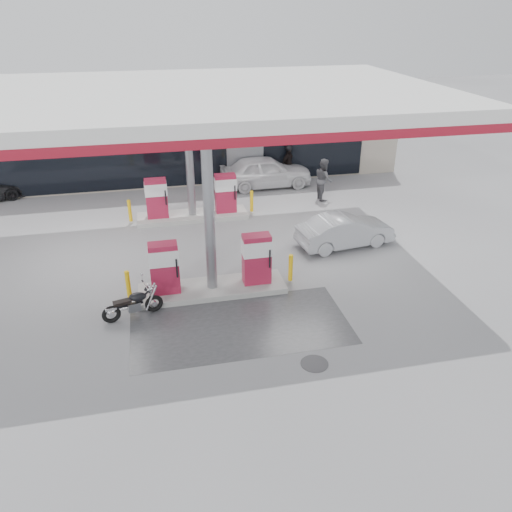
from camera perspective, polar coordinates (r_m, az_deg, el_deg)
The scene contains 12 objects.
ground at distance 13.93m, azimuth -3.84°, elevation -8.19°, with size 90.00×90.00×0.00m, color gray.
wet_patch at distance 13.99m, azimuth -1.80°, elevation -7.95°, with size 6.00×3.00×0.00m, color #4C4C4F.
drain_cover at distance 12.77m, azimuth 6.70°, elevation -12.12°, with size 0.70×0.70×0.01m, color #38383A.
store_building at distance 27.91m, azimuth -9.17°, elevation 14.33°, with size 22.00×8.22×4.00m.
canopy at distance 16.58m, azimuth -7.22°, elevation 17.31°, with size 16.00×10.02×5.51m.
pump_island_near at distance 15.24m, azimuth -5.08°, elevation -1.74°, with size 5.14×1.30×1.78m.
pump_island_far at distance 20.68m, azimuth -7.34°, elevation 6.15°, with size 5.14×1.30×1.78m.
parked_motorcycle at distance 14.56m, azimuth -13.82°, elevation -5.41°, with size 1.73×0.73×0.90m.
sedan_white at distance 24.23m, azimuth 1.11°, elevation 9.63°, with size 1.77×4.40×1.50m, color white.
attendant at distance 22.76m, azimuth 7.72°, elevation 8.69°, with size 0.91×0.71×1.86m, color #4C4C50.
hatchback_silver at distance 18.44m, azimuth 10.16°, elevation 2.84°, with size 1.24×3.57×1.18m, color #A8AAB0.
biker_walking at distance 25.07m, azimuth 3.70°, elevation 10.44°, with size 1.01×0.42×1.72m, color black.
Camera 1 is at (-1.51, -11.27, 8.05)m, focal length 35.00 mm.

